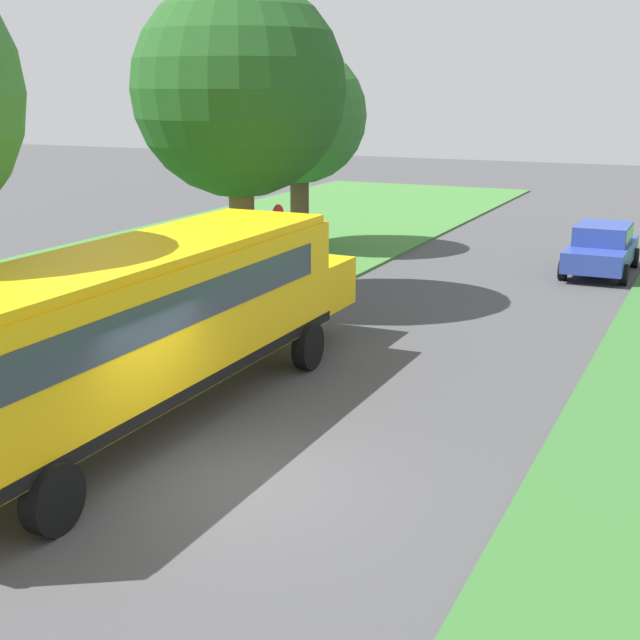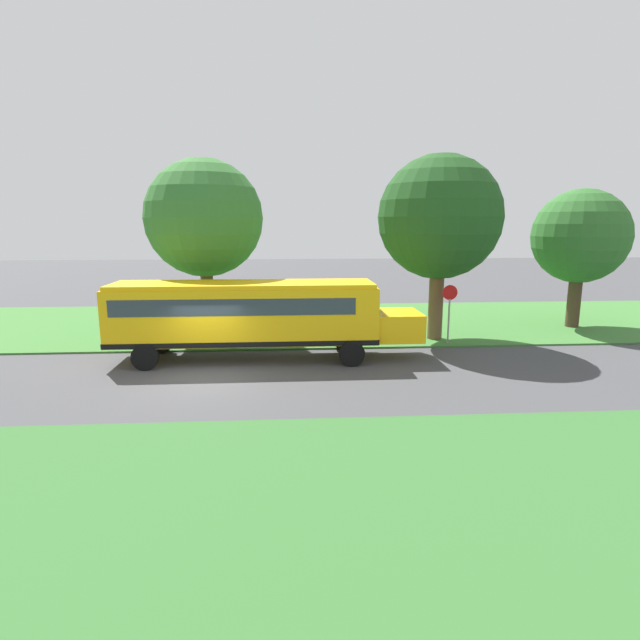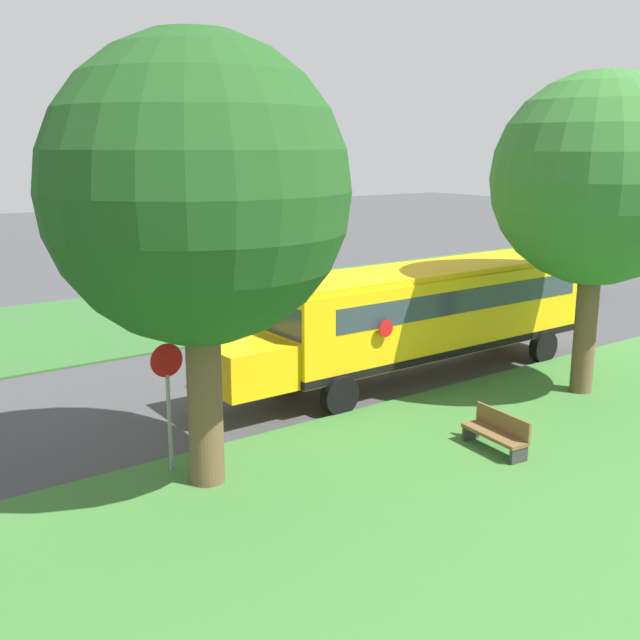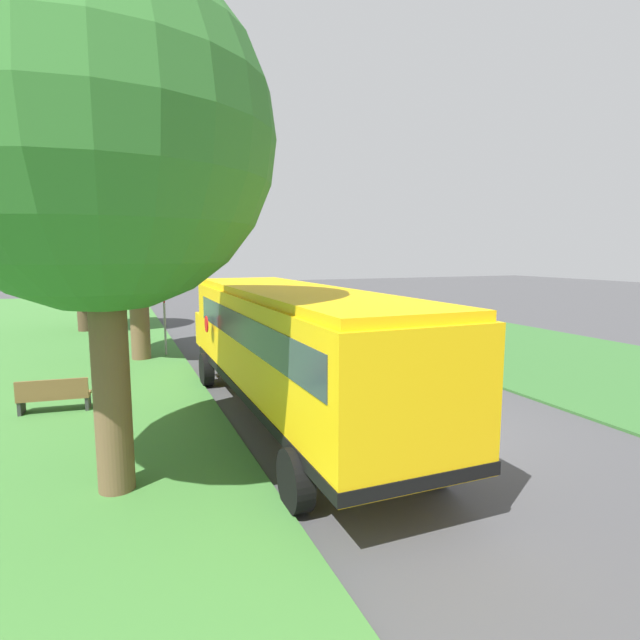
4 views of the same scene
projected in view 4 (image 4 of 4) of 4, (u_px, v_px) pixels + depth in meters
ground_plane at (421, 428)px, 11.34m from camera, size 120.00×120.00×0.00m
school_bus at (288, 341)px, 11.53m from camera, size 2.84×12.42×3.16m
car_blue_nearest at (284, 306)px, 29.12m from camera, size 2.02×4.40×1.56m
oak_tree_beside_bus at (104, 136)px, 7.51m from camera, size 5.37×5.37×8.39m
oak_tree_roadside_mid at (129, 202)px, 17.59m from camera, size 5.63×5.63×8.56m
oak_tree_far_end at (75, 235)px, 24.37m from camera, size 4.86×4.80×7.21m
stop_sign at (164, 312)px, 18.84m from camera, size 0.08×0.68×2.74m
park_bench at (54, 396)px, 12.17m from camera, size 1.64×0.65×0.92m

